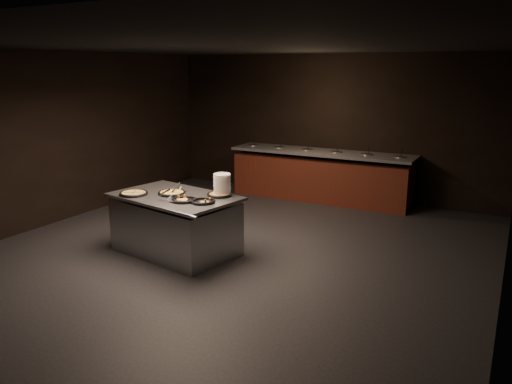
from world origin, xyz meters
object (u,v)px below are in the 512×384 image
at_px(serving_counter, 176,225).
at_px(pan_veggie_whole, 134,193).
at_px(plate_stack, 222,185).
at_px(pan_cheese_whole, 172,193).

height_order(serving_counter, pan_veggie_whole, pan_veggie_whole).
bearing_deg(serving_counter, pan_veggie_whole, -145.37).
height_order(plate_stack, pan_cheese_whole, plate_stack).
xyz_separation_m(pan_veggie_whole, pan_cheese_whole, (0.46, 0.28, -0.00)).
height_order(serving_counter, pan_cheese_whole, pan_cheese_whole).
bearing_deg(plate_stack, pan_cheese_whole, -156.55).
height_order(pan_veggie_whole, pan_cheese_whole, same).
bearing_deg(serving_counter, plate_stack, 39.69).
distance_m(plate_stack, pan_cheese_whole, 0.74).
distance_m(serving_counter, plate_stack, 0.91).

